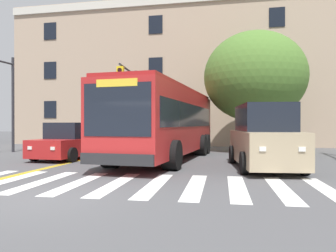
{
  "coord_description": "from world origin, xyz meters",
  "views": [
    {
      "loc": [
        4.25,
        -6.62,
        1.67
      ],
      "look_at": [
        1.41,
        7.51,
        1.59
      ],
      "focal_mm": 35.0,
      "sensor_mm": 36.0,
      "label": 1
    }
  ],
  "objects_px": {
    "traffic_light_overhead": "(130,93)",
    "street_tree_curbside_large": "(255,77)",
    "city_bus": "(166,121)",
    "car_tan_far_lane": "(264,138)",
    "car_red_near_lane": "(70,142)"
  },
  "relations": [
    {
      "from": "car_tan_far_lane",
      "to": "street_tree_curbside_large",
      "type": "bearing_deg",
      "value": 89.09
    },
    {
      "from": "street_tree_curbside_large",
      "to": "car_red_near_lane",
      "type": "bearing_deg",
      "value": -148.28
    },
    {
      "from": "traffic_light_overhead",
      "to": "street_tree_curbside_large",
      "type": "distance_m",
      "value": 7.5
    },
    {
      "from": "street_tree_curbside_large",
      "to": "city_bus",
      "type": "bearing_deg",
      "value": -130.98
    },
    {
      "from": "car_tan_far_lane",
      "to": "street_tree_curbside_large",
      "type": "distance_m",
      "value": 8.1
    },
    {
      "from": "city_bus",
      "to": "car_tan_far_lane",
      "type": "height_order",
      "value": "city_bus"
    },
    {
      "from": "city_bus",
      "to": "car_red_near_lane",
      "type": "distance_m",
      "value": 4.81
    },
    {
      "from": "car_red_near_lane",
      "to": "city_bus",
      "type": "bearing_deg",
      "value": 6.93
    },
    {
      "from": "car_red_near_lane",
      "to": "street_tree_curbside_large",
      "type": "bearing_deg",
      "value": 31.72
    },
    {
      "from": "city_bus",
      "to": "traffic_light_overhead",
      "type": "height_order",
      "value": "traffic_light_overhead"
    },
    {
      "from": "city_bus",
      "to": "car_red_near_lane",
      "type": "height_order",
      "value": "city_bus"
    },
    {
      "from": "traffic_light_overhead",
      "to": "street_tree_curbside_large",
      "type": "height_order",
      "value": "street_tree_curbside_large"
    },
    {
      "from": "car_red_near_lane",
      "to": "traffic_light_overhead",
      "type": "xyz_separation_m",
      "value": [
        2.0,
        3.19,
        2.66
      ]
    },
    {
      "from": "city_bus",
      "to": "street_tree_curbside_large",
      "type": "height_order",
      "value": "street_tree_curbside_large"
    },
    {
      "from": "car_tan_far_lane",
      "to": "street_tree_curbside_large",
      "type": "relative_size",
      "value": 0.74
    }
  ]
}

